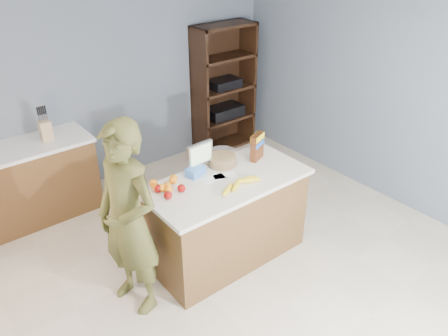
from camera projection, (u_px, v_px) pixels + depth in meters
floor at (246, 270)px, 4.28m from camera, size 4.50×5.00×0.02m
walls at (251, 114)px, 3.47m from camera, size 4.52×5.02×2.51m
counter_peninsula at (227, 222)px, 4.28m from camera, size 1.56×0.76×0.90m
back_cabinet at (38, 180)px, 4.90m from camera, size 1.24×0.62×0.90m
shelving_unit at (222, 90)px, 6.29m from camera, size 0.90×0.40×1.80m
person at (128, 221)px, 3.53m from camera, size 0.56×0.72×1.74m
knife_block at (46, 130)px, 4.71m from camera, size 0.12×0.10×0.31m
envelopes at (219, 177)px, 4.08m from camera, size 0.35×0.18×0.00m
bananas at (240, 183)px, 3.93m from camera, size 0.48×0.17×0.05m
apples at (169, 191)px, 3.80m from camera, size 0.24×0.22×0.07m
oranges at (165, 185)px, 3.89m from camera, size 0.28×0.24×0.07m
blue_carton at (195, 171)px, 4.09m from camera, size 0.21×0.16×0.08m
salad_bowl at (222, 159)px, 4.27m from camera, size 0.30×0.30×0.13m
tv at (200, 155)px, 4.12m from camera, size 0.28×0.12×0.28m
cereal_box at (257, 145)px, 4.31m from camera, size 0.19×0.13×0.27m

